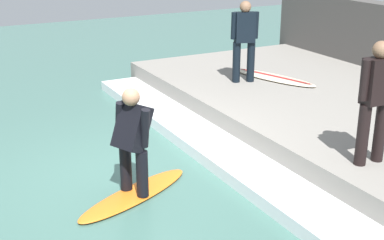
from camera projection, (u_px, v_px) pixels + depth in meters
The scene contains 8 objects.
ground_plane at pixel (135, 176), 7.71m from camera, with size 28.00×28.00×0.00m, color #426B60.
concrete_ledge at pixel (347, 117), 9.42m from camera, with size 4.40×9.34×0.48m, color gray.
wave_foam_crest at pixel (220, 152), 8.32m from camera, with size 0.80×8.87×0.19m, color white.
surfboard_riding at pixel (135, 194), 7.12m from camera, with size 1.96×1.20×0.06m.
surfer_riding at pixel (133, 136), 6.84m from camera, with size 0.56×0.61×1.44m.
surfer_waiting_near at pixel (376, 96), 6.69m from camera, with size 0.54×0.25×1.60m.
surfer_waiting_far at pixel (244, 37), 10.39m from camera, with size 0.52×0.36×1.59m.
surfboard_waiting_far at pixel (274, 77), 10.87m from camera, with size 1.06×2.01×0.07m.
Camera 1 is at (-2.56, -6.55, 3.36)m, focal length 50.00 mm.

